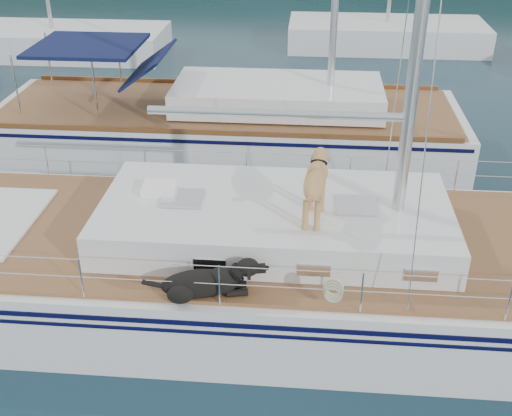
{
  "coord_description": "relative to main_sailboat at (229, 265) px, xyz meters",
  "views": [
    {
      "loc": [
        1.24,
        -8.35,
        6.33
      ],
      "look_at": [
        0.5,
        0.2,
        1.6
      ],
      "focal_mm": 45.0,
      "sensor_mm": 36.0,
      "label": 1
    }
  ],
  "objects": [
    {
      "name": "bg_boat_center",
      "position": [
        3.9,
        16.01,
        -0.23
      ],
      "size": [
        7.2,
        3.0,
        11.65
      ],
      "color": "white",
      "rests_on": "ground"
    },
    {
      "name": "ground",
      "position": [
        -0.1,
        0.01,
        -0.68
      ],
      "size": [
        120.0,
        120.0,
        0.0
      ],
      "primitive_type": "plane",
      "color": "black",
      "rests_on": "ground"
    },
    {
      "name": "neighbor_sailboat",
      "position": [
        -0.67,
        5.96,
        -0.05
      ],
      "size": [
        11.0,
        3.5,
        13.3
      ],
      "color": "white",
      "rests_on": "ground"
    },
    {
      "name": "main_sailboat",
      "position": [
        0.0,
        0.0,
        0.0
      ],
      "size": [
        12.0,
        3.85,
        14.01
      ],
      "color": "white",
      "rests_on": "ground"
    },
    {
      "name": "bg_boat_west",
      "position": [
        -8.1,
        14.01,
        -0.23
      ],
      "size": [
        8.0,
        3.0,
        11.65
      ],
      "color": "white",
      "rests_on": "ground"
    }
  ]
}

